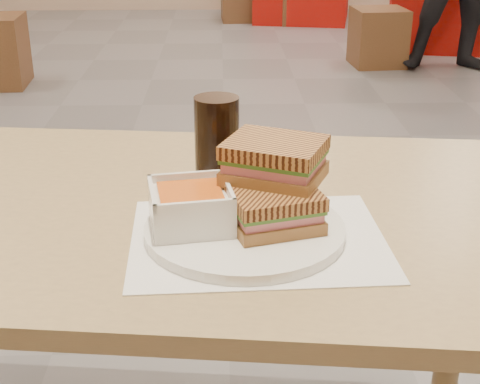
{
  "coord_description": "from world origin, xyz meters",
  "views": [
    {
      "loc": [
        -0.01,
        -2.87,
        1.2
      ],
      "look_at": [
        0.01,
        -2.0,
        0.82
      ],
      "focal_mm": 51.87,
      "sensor_mm": 36.0,
      "label": 1
    }
  ],
  "objects_px": {
    "main_table": "(168,267)",
    "panini_lower": "(274,209)",
    "plate": "(245,230)",
    "cola_glass": "(217,144)",
    "soup_bowl": "(191,208)",
    "bg_chair_1l": "(378,37)"
  },
  "relations": [
    {
      "from": "plate",
      "to": "cola_glass",
      "type": "bearing_deg",
      "value": 102.4
    },
    {
      "from": "plate",
      "to": "cola_glass",
      "type": "height_order",
      "value": "cola_glass"
    },
    {
      "from": "bg_chair_1l",
      "to": "main_table",
      "type": "bearing_deg",
      "value": -106.88
    },
    {
      "from": "main_table",
      "to": "panini_lower",
      "type": "distance_m",
      "value": 0.26
    },
    {
      "from": "soup_bowl",
      "to": "cola_glass",
      "type": "bearing_deg",
      "value": 78.02
    },
    {
      "from": "plate",
      "to": "cola_glass",
      "type": "relative_size",
      "value": 1.85
    },
    {
      "from": "main_table",
      "to": "cola_glass",
      "type": "xyz_separation_m",
      "value": [
        0.08,
        0.06,
        0.19
      ]
    },
    {
      "from": "soup_bowl",
      "to": "panini_lower",
      "type": "xyz_separation_m",
      "value": [
        0.12,
        -0.01,
        0.0
      ]
    },
    {
      "from": "panini_lower",
      "to": "cola_glass",
      "type": "distance_m",
      "value": 0.2
    },
    {
      "from": "plate",
      "to": "main_table",
      "type": "bearing_deg",
      "value": 135.98
    },
    {
      "from": "main_table",
      "to": "soup_bowl",
      "type": "distance_m",
      "value": 0.2
    },
    {
      "from": "cola_glass",
      "to": "bg_chair_1l",
      "type": "relative_size",
      "value": 0.37
    },
    {
      "from": "panini_lower",
      "to": "bg_chair_1l",
      "type": "relative_size",
      "value": 0.34
    },
    {
      "from": "plate",
      "to": "bg_chair_1l",
      "type": "bearing_deg",
      "value": 75.05
    },
    {
      "from": "cola_glass",
      "to": "main_table",
      "type": "bearing_deg",
      "value": -144.18
    },
    {
      "from": "panini_lower",
      "to": "cola_glass",
      "type": "bearing_deg",
      "value": 113.74
    },
    {
      "from": "main_table",
      "to": "panini_lower",
      "type": "relative_size",
      "value": 8.83
    },
    {
      "from": "panini_lower",
      "to": "plate",
      "type": "bearing_deg",
      "value": 173.75
    },
    {
      "from": "soup_bowl",
      "to": "panini_lower",
      "type": "distance_m",
      "value": 0.12
    },
    {
      "from": "main_table",
      "to": "plate",
      "type": "bearing_deg",
      "value": -44.02
    },
    {
      "from": "main_table",
      "to": "soup_bowl",
      "type": "relative_size",
      "value": 9.97
    },
    {
      "from": "main_table",
      "to": "plate",
      "type": "xyz_separation_m",
      "value": [
        0.12,
        -0.12,
        0.12
      ]
    }
  ]
}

